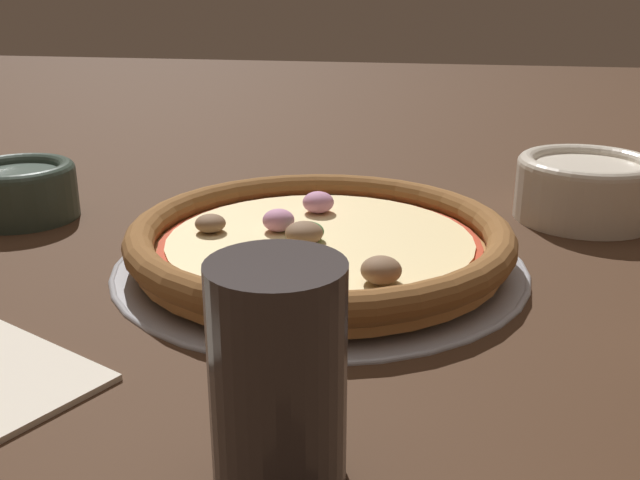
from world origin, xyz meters
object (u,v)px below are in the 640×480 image
object	(u,v)px
bowl_far	(20,189)
bowl_near	(586,186)
pizza_tray	(320,261)
pizza	(320,239)
drinking_cup	(278,376)

from	to	relation	value
bowl_far	bowl_near	bearing A→B (deg)	9.25
pizza_tray	bowl_near	size ratio (longest dim) A/B	2.55
pizza	bowl_far	bearing A→B (deg)	165.95
pizza	bowl_near	xyz separation A→B (m)	(0.24, 0.17, 0.01)
pizza	drinking_cup	bearing A→B (deg)	-84.42
pizza_tray	drinking_cup	distance (m)	0.29
bowl_near	drinking_cup	size ratio (longest dim) A/B	1.21
bowl_near	drinking_cup	xyz separation A→B (m)	(-0.21, -0.45, 0.02)
pizza_tray	drinking_cup	bearing A→B (deg)	-84.47
bowl_far	pizza	bearing A→B (deg)	-14.05
drinking_cup	pizza_tray	bearing A→B (deg)	95.53
bowl_far	drinking_cup	bearing A→B (deg)	-46.32
bowl_near	bowl_far	size ratio (longest dim) A/B	1.24
drinking_cup	bowl_far	bearing A→B (deg)	133.68
pizza_tray	drinking_cup	size ratio (longest dim) A/B	3.08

